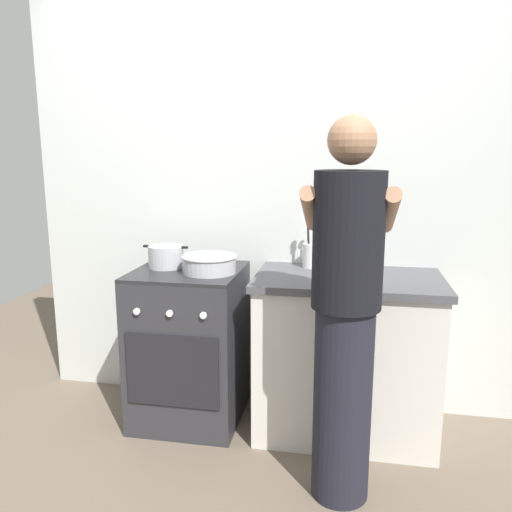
% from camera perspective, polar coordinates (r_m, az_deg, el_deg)
% --- Properties ---
extents(ground, '(6.00, 6.00, 0.00)m').
position_cam_1_polar(ground, '(3.01, -1.44, -19.44)').
color(ground, '#6B5B4C').
extents(back_wall, '(3.20, 0.10, 2.50)m').
position_cam_1_polar(back_wall, '(3.06, 4.09, 5.90)').
color(back_wall, silver).
rests_on(back_wall, ground).
extents(countertop, '(1.00, 0.60, 0.90)m').
position_cam_1_polar(countertop, '(2.89, 10.09, -10.96)').
color(countertop, silver).
rests_on(countertop, ground).
extents(stove_range, '(0.60, 0.62, 0.90)m').
position_cam_1_polar(stove_range, '(3.02, -7.49, -9.89)').
color(stove_range, '#2D2D33').
rests_on(stove_range, ground).
extents(pot, '(0.27, 0.20, 0.13)m').
position_cam_1_polar(pot, '(2.95, -10.14, -0.07)').
color(pot, '#B2B2B7').
rests_on(pot, stove_range).
extents(mixing_bowl, '(0.31, 0.31, 0.10)m').
position_cam_1_polar(mixing_bowl, '(2.80, -5.29, -0.80)').
color(mixing_bowl, '#B7B7BC').
rests_on(mixing_bowl, stove_range).
extents(utensil_crock, '(0.10, 0.10, 0.30)m').
position_cam_1_polar(utensil_crock, '(2.92, 6.26, 0.37)').
color(utensil_crock, silver).
rests_on(utensil_crock, countertop).
extents(spice_bottle, '(0.04, 0.04, 0.08)m').
position_cam_1_polar(spice_bottle, '(2.72, 10.46, -1.63)').
color(spice_bottle, silver).
rests_on(spice_bottle, countertop).
extents(person, '(0.41, 0.50, 1.70)m').
position_cam_1_polar(person, '(2.23, 10.06, -6.62)').
color(person, black).
rests_on(person, ground).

